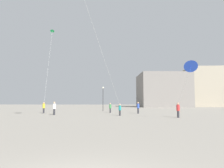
{
  "coord_description": "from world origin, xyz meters",
  "views": [
    {
      "loc": [
        0.95,
        -4.25,
        1.8
      ],
      "look_at": [
        0.0,
        23.77,
        4.19
      ],
      "focal_mm": 33.99,
      "sensor_mm": 36.0,
      "label": 1
    }
  ],
  "objects_px": {
    "person_in_red": "(178,109)",
    "building_centre_hall": "(203,88)",
    "person_in_green": "(110,107)",
    "building_left_hall": "(162,91)",
    "person_in_white": "(54,108)",
    "lamppost_east": "(103,95)",
    "person_in_teal": "(120,109)",
    "kite_cobalt_diamond": "(191,66)",
    "person_in_yellow": "(44,107)",
    "person_in_blue": "(138,107)",
    "kite_emerald_diamond": "(52,33)"
  },
  "relations": [
    {
      "from": "person_in_yellow",
      "to": "person_in_green",
      "type": "relative_size",
      "value": 1.1
    },
    {
      "from": "person_in_green",
      "to": "building_left_hall",
      "type": "xyz_separation_m",
      "value": [
        17.55,
        43.42,
        5.14
      ]
    },
    {
      "from": "kite_cobalt_diamond",
      "to": "building_left_hall",
      "type": "bearing_deg",
      "value": 81.27
    },
    {
      "from": "person_in_blue",
      "to": "kite_cobalt_diamond",
      "type": "distance_m",
      "value": 13.9
    },
    {
      "from": "person_in_yellow",
      "to": "building_centre_hall",
      "type": "xyz_separation_m",
      "value": [
        46.21,
        53.49,
        6.67
      ]
    },
    {
      "from": "kite_cobalt_diamond",
      "to": "lamppost_east",
      "type": "height_order",
      "value": "kite_cobalt_diamond"
    },
    {
      "from": "person_in_red",
      "to": "building_left_hall",
      "type": "distance_m",
      "value": 55.21
    },
    {
      "from": "person_in_yellow",
      "to": "kite_emerald_diamond",
      "type": "relative_size",
      "value": 0.12
    },
    {
      "from": "person_in_green",
      "to": "person_in_blue",
      "type": "height_order",
      "value": "person_in_blue"
    },
    {
      "from": "person_in_yellow",
      "to": "building_centre_hall",
      "type": "distance_m",
      "value": 71.0
    },
    {
      "from": "person_in_red",
      "to": "person_in_white",
      "type": "bearing_deg",
      "value": 34.88
    },
    {
      "from": "building_left_hall",
      "to": "person_in_teal",
      "type": "bearing_deg",
      "value": -107.43
    },
    {
      "from": "person_in_yellow",
      "to": "building_left_hall",
      "type": "height_order",
      "value": "building_left_hall"
    },
    {
      "from": "person_in_white",
      "to": "building_left_hall",
      "type": "relative_size",
      "value": 0.1
    },
    {
      "from": "person_in_teal",
      "to": "kite_cobalt_diamond",
      "type": "relative_size",
      "value": 0.34
    },
    {
      "from": "person_in_yellow",
      "to": "building_left_hall",
      "type": "bearing_deg",
      "value": 145.81
    },
    {
      "from": "person_in_yellow",
      "to": "person_in_teal",
      "type": "height_order",
      "value": "person_in_yellow"
    },
    {
      "from": "building_centre_hall",
      "to": "lamppost_east",
      "type": "height_order",
      "value": "building_centre_hall"
    },
    {
      "from": "kite_emerald_diamond",
      "to": "person_in_blue",
      "type": "bearing_deg",
      "value": -21.28
    },
    {
      "from": "person_in_red",
      "to": "building_left_hall",
      "type": "height_order",
      "value": "building_left_hall"
    },
    {
      "from": "person_in_blue",
      "to": "person_in_yellow",
      "type": "bearing_deg",
      "value": -3.28
    },
    {
      "from": "person_in_yellow",
      "to": "building_centre_hall",
      "type": "height_order",
      "value": "building_centre_hall"
    },
    {
      "from": "person_in_red",
      "to": "building_centre_hall",
      "type": "xyz_separation_m",
      "value": [
        27.23,
        62.48,
        6.71
      ]
    },
    {
      "from": "person_in_teal",
      "to": "building_centre_hall",
      "type": "distance_m",
      "value": 68.52
    },
    {
      "from": "person_in_yellow",
      "to": "person_in_white",
      "type": "xyz_separation_m",
      "value": [
        3.1,
        -4.51,
        0.02
      ]
    },
    {
      "from": "person_in_yellow",
      "to": "person_in_teal",
      "type": "bearing_deg",
      "value": 63.08
    },
    {
      "from": "building_left_hall",
      "to": "lamppost_east",
      "type": "xyz_separation_m",
      "value": [
        -19.29,
        -36.64,
        -2.77
      ]
    },
    {
      "from": "kite_emerald_diamond",
      "to": "kite_cobalt_diamond",
      "type": "height_order",
      "value": "kite_emerald_diamond"
    },
    {
      "from": "person_in_teal",
      "to": "kite_cobalt_diamond",
      "type": "bearing_deg",
      "value": -6.43
    },
    {
      "from": "person_in_white",
      "to": "person_in_red",
      "type": "relative_size",
      "value": 1.07
    },
    {
      "from": "kite_cobalt_diamond",
      "to": "lamppost_east",
      "type": "xyz_separation_m",
      "value": [
        -10.4,
        21.3,
        -2.11
      ]
    },
    {
      "from": "person_in_blue",
      "to": "lamppost_east",
      "type": "relative_size",
      "value": 0.37
    },
    {
      "from": "building_centre_hall",
      "to": "kite_cobalt_diamond",
      "type": "bearing_deg",
      "value": -112.11
    },
    {
      "from": "person_in_red",
      "to": "lamppost_east",
      "type": "bearing_deg",
      "value": -9.55
    },
    {
      "from": "person_in_white",
      "to": "lamppost_east",
      "type": "relative_size",
      "value": 0.38
    },
    {
      "from": "person_in_green",
      "to": "person_in_blue",
      "type": "xyz_separation_m",
      "value": [
        4.49,
        -2.0,
        0.09
      ]
    },
    {
      "from": "person_in_white",
      "to": "lamppost_east",
      "type": "distance_m",
      "value": 14.49
    },
    {
      "from": "building_centre_hall",
      "to": "person_in_teal",
      "type": "bearing_deg",
      "value": -119.87
    },
    {
      "from": "building_left_hall",
      "to": "building_centre_hall",
      "type": "distance_m",
      "value": 19.88
    },
    {
      "from": "person_in_green",
      "to": "person_in_white",
      "type": "bearing_deg",
      "value": 30.65
    },
    {
      "from": "person_in_teal",
      "to": "lamppost_east",
      "type": "relative_size",
      "value": 0.32
    },
    {
      "from": "person_in_yellow",
      "to": "person_in_red",
      "type": "relative_size",
      "value": 1.04
    },
    {
      "from": "person_in_green",
      "to": "lamppost_east",
      "type": "relative_size",
      "value": 0.34
    },
    {
      "from": "kite_cobalt_diamond",
      "to": "building_centre_hall",
      "type": "bearing_deg",
      "value": 67.89
    },
    {
      "from": "person_in_teal",
      "to": "person_in_blue",
      "type": "xyz_separation_m",
      "value": [
        2.9,
        5.41,
        0.13
      ]
    },
    {
      "from": "lamppost_east",
      "to": "person_in_yellow",
      "type": "bearing_deg",
      "value": -136.12
    },
    {
      "from": "lamppost_east",
      "to": "person_in_blue",
      "type": "bearing_deg",
      "value": -54.66
    },
    {
      "from": "person_in_white",
      "to": "person_in_blue",
      "type": "bearing_deg",
      "value": 53.96
    },
    {
      "from": "person_in_white",
      "to": "person_in_green",
      "type": "distance_m",
      "value": 9.83
    },
    {
      "from": "person_in_blue",
      "to": "building_centre_hall",
      "type": "distance_m",
      "value": 62.4
    }
  ]
}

